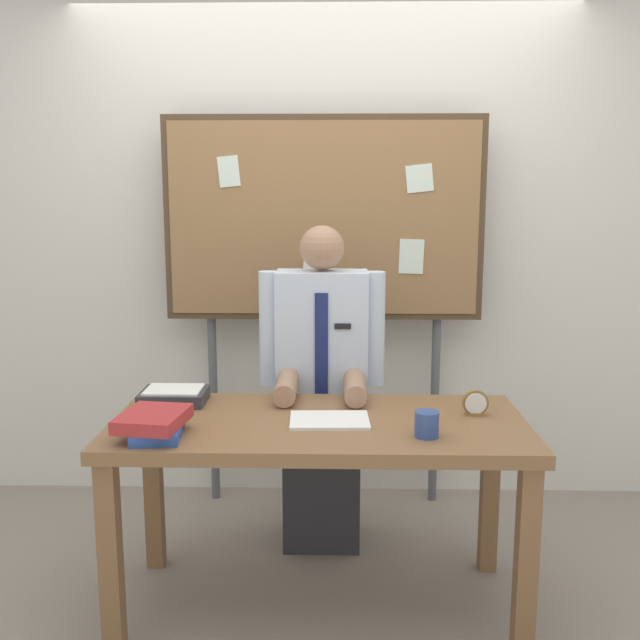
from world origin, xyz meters
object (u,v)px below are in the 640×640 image
Objects in this scene: coffee_mug at (427,424)px; paper_tray at (174,396)px; person at (322,400)px; book_stack at (155,423)px; desk at (319,446)px; desk_clock at (475,404)px; open_notebook at (330,420)px; bulletin_board at (324,224)px.

coffee_mug reaches higher than paper_tray.
person reaches higher than book_stack.
person is 5.57× the size of paper_tray.
book_stack is at bearing -161.10° from desk.
book_stack reaches higher than desk.
desk_clock is 0.33m from coffee_mug.
person is 0.68m from paper_tray.
open_notebook is 0.37m from coffee_mug.
desk is at bearing -172.98° from desk_clock.
book_stack is 0.41m from paper_tray.
book_stack is at bearing -127.99° from person.
desk_clock is 0.38× the size of paper_tray.
open_notebook is at bearing 16.01° from book_stack.
person reaches higher than desk.
person is 0.93m from book_stack.
desk is at bearing -90.00° from person.
person reaches higher than paper_tray.
paper_tray is at bearing 160.07° from desk.
desk_clock reaches higher than coffee_mug.
person is 0.74× the size of bulletin_board.
book_stack is 1.19m from desk_clock.
desk_clock is (0.59, -0.46, 0.12)m from person.
person is 0.56m from open_notebook.
open_notebook is 2.95× the size of desk_clock.
desk_clock is 1.19m from paper_tray.
book_stack is at bearing -167.04° from desk_clock.
bulletin_board reaches higher than person.
desk is 0.53m from person.
coffee_mug is (0.38, -1.13, -0.64)m from bulletin_board.
bulletin_board is (0.00, 0.96, 0.78)m from desk.
bulletin_board is 1.43m from book_stack.
open_notebook is (0.04, -0.55, 0.08)m from person.
bulletin_board reaches higher than paper_tray.
desk_clock is at bearing 7.02° from desk.
book_stack is at bearing -86.34° from paper_tray.
bulletin_board is at bearing 89.97° from person.
desk_clock is (1.16, 0.27, -0.00)m from book_stack.
bulletin_board is at bearing 123.70° from desk_clock.
book_stack is 3.12× the size of coffee_mug.
open_notebook reaches higher than desk.
paper_tray is at bearing 158.08° from coffee_mug.
person is at bearing 90.00° from desk.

